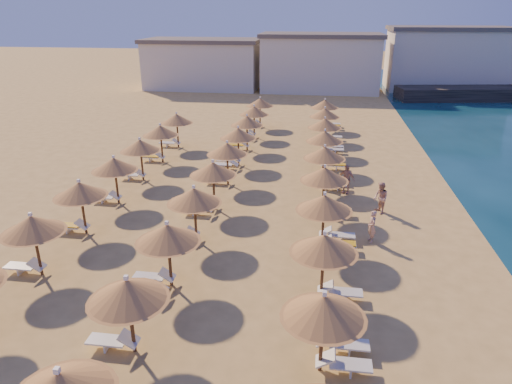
# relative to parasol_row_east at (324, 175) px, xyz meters

# --- Properties ---
(ground) EXTENTS (220.00, 220.00, 0.00)m
(ground) POSITION_rel_parasol_row_east_xyz_m (-2.29, -4.51, -2.23)
(ground) COLOR #DCB160
(ground) RESTS_ON ground
(hotel_blocks) EXTENTS (48.03, 11.51, 8.10)m
(hotel_blocks) POSITION_rel_parasol_row_east_xyz_m (0.71, 41.52, 1.47)
(hotel_blocks) COLOR silver
(hotel_blocks) RESTS_ON ground
(parasol_row_east) EXTENTS (2.52, 40.26, 2.79)m
(parasol_row_east) POSITION_rel_parasol_row_east_xyz_m (0.00, 0.00, 0.00)
(parasol_row_east) COLOR brown
(parasol_row_east) RESTS_ON ground
(parasol_row_west) EXTENTS (2.52, 40.26, 2.79)m
(parasol_row_west) POSITION_rel_parasol_row_east_xyz_m (-5.84, 0.00, 0.00)
(parasol_row_west) COLOR brown
(parasol_row_west) RESTS_ON ground
(parasol_row_inland) EXTENTS (2.52, 25.16, 2.79)m
(parasol_row_inland) POSITION_rel_parasol_row_east_xyz_m (-11.34, -0.00, -0.00)
(parasol_row_inland) COLOR brown
(parasol_row_inland) RESTS_ON ground
(loungers) EXTENTS (14.40, 39.19, 0.66)m
(loungers) POSITION_rel_parasol_row_east_xyz_m (-4.46, -0.06, -1.89)
(loungers) COLOR silver
(loungers) RESTS_ON ground
(beachgoer_a) EXTENTS (0.49, 0.64, 1.55)m
(beachgoer_a) POSITION_rel_parasol_row_east_xyz_m (2.26, -2.72, -1.46)
(beachgoer_a) COLOR tan
(beachgoer_a) RESTS_ON ground
(beachgoer_c) EXTENTS (1.12, 0.82, 1.76)m
(beachgoer_c) POSITION_rel_parasol_row_east_xyz_m (1.33, 3.29, -1.35)
(beachgoer_c) COLOR tan
(beachgoer_c) RESTS_ON ground
(beachgoer_b) EXTENTS (0.91, 1.01, 1.72)m
(beachgoer_b) POSITION_rel_parasol_row_east_xyz_m (3.02, 0.67, -1.38)
(beachgoer_b) COLOR tan
(beachgoer_b) RESTS_ON ground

